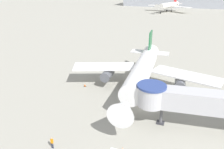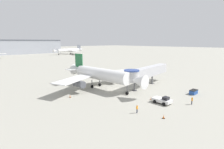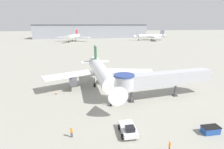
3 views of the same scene
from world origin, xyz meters
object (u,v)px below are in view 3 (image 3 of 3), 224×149
Objects in this scene: jet_bridge at (158,79)px; ground_crew_wing_walker at (170,146)px; service_container_blue at (211,130)px; background_jet_gray_tail at (151,36)px; background_jet_red_tail at (73,37)px; traffic_cone_port_wing at (56,93)px; ground_crew_marshaller at (71,132)px; traffic_cone_near_nose at (124,121)px; pushback_tug_white at (128,129)px; main_airplane at (102,73)px.

ground_crew_wing_walker is (-5.71, -16.13, -3.35)m from jet_bridge.
service_container_blue is 8.50m from ground_crew_wing_walker.
jet_bridge is at bearing -23.18° from background_jet_gray_tail.
background_jet_red_tail reaches higher than ground_crew_wing_walker.
ground_crew_marshaller is at bearing -76.34° from traffic_cone_port_wing.
service_container_blue is 12.88m from traffic_cone_near_nose.
jet_bridge is 23.33m from traffic_cone_port_wing.
background_jet_red_tail is (-11.74, 144.73, 3.82)m from pushback_tug_white.
traffic_cone_near_nose is 8.73m from ground_crew_marshaller.
background_jet_gray_tail reaches higher than service_container_blue.
ground_crew_wing_walker reaches higher than ground_crew_marshaller.
ground_crew_wing_walker is 150.42m from background_jet_red_tail.
ground_crew_wing_walker reaches higher than service_container_blue.
service_container_blue is at bearing 152.62° from ground_crew_wing_walker.
main_airplane reaches higher than service_container_blue.
background_jet_gray_tail is at bearing 18.98° from background_jet_red_tail.
service_container_blue is at bearing -39.23° from traffic_cone_port_wing.
traffic_cone_port_wing is (-10.92, -1.63, -3.72)m from main_airplane.
ground_crew_wing_walker is at bearing -64.21° from traffic_cone_near_nose.
jet_bridge is 135.13m from background_jet_red_tail.
ground_crew_marshaller reaches higher than service_container_blue.
background_jet_red_tail is at bearing 92.57° from jet_bridge.
background_jet_red_tail is (-11.92, 141.74, 4.21)m from traffic_cone_near_nose.
jet_bridge is at bearing 41.24° from traffic_cone_near_nose.
pushback_tug_white is at bearing -24.90° from background_jet_gray_tail.
main_airplane is 0.82× the size of background_jet_gray_tail.
background_jet_gray_tail reaches higher than main_airplane.
ground_crew_wing_walker is (12.17, -5.47, 0.05)m from ground_crew_marshaller.
traffic_cone_port_wing is (-24.38, 19.91, -0.23)m from service_container_blue.
service_container_blue is 0.08× the size of background_jet_red_tail.
traffic_cone_near_nose is 142.30m from background_jet_red_tail.
background_jet_gray_tail is at bearing 65.92° from traffic_cone_near_nose.
background_jet_red_tail is (-15.70, 149.56, 3.59)m from ground_crew_wing_walker.
pushback_tug_white is 12.19m from service_container_blue.
ground_crew_wing_walker is at bearing -161.33° from service_container_blue.
main_airplane is at bearing 68.16° from ground_crew_marshaller.
ground_crew_marshaller reaches higher than traffic_cone_port_wing.
background_jet_red_tail reaches higher than traffic_cone_near_nose.
traffic_cone_near_nose is 1.12× the size of traffic_cone_port_wing.
ground_crew_marshaller is at bearing 176.52° from pushback_tug_white.
ground_crew_marshaller is (-8.39, -2.35, 0.56)m from traffic_cone_near_nose.
main_airplane is at bearing 95.30° from pushback_tug_white.
jet_bridge is at bearing -61.77° from background_jet_red_tail.
background_jet_gray_tail is (64.89, 125.12, 0.20)m from main_airplane.
main_airplane is at bearing 137.33° from jet_bridge.
background_jet_red_tail reaches higher than service_container_blue.
pushback_tug_white is 1.59× the size of service_container_blue.
main_airplane is 1.27× the size of jet_bridge.
main_airplane is 20.20m from ground_crew_marshaller.
background_jet_gray_tail is (63.44, 144.54, 3.49)m from pushback_tug_white.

